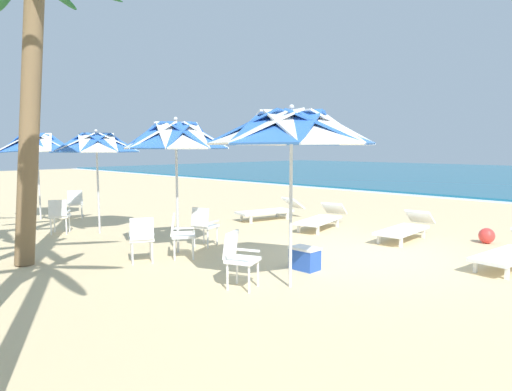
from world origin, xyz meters
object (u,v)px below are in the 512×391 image
Objects in this scene: plastic_chair_4 at (59,214)px; plastic_chair_5 at (75,202)px; beach_umbrella_0 at (291,129)px; beach_umbrella_2 at (96,144)px; sun_lounger_3 at (270,210)px; plastic_chair_3 at (142,237)px; beach_ball at (487,236)px; sun_lounger_1 at (406,228)px; palm_tree_0 at (28,87)px; cooler_box at (305,258)px; sun_lounger_2 at (322,218)px; plastic_chair_2 at (180,233)px; plastic_chair_0 at (239,256)px; plastic_chair_1 at (204,224)px; beach_umbrella_1 at (176,137)px.

plastic_chair_4 and plastic_chair_5 have the same top height.
beach_umbrella_0 is 3.20× the size of plastic_chair_4.
sun_lounger_3 is (1.58, 4.57, -1.94)m from beach_umbrella_2.
plastic_chair_3 is at bearing -72.32° from sun_lounger_3.
beach_ball is (7.27, 5.55, -2.05)m from beach_umbrella_2.
sun_lounger_1 is (5.79, 4.65, -1.94)m from beach_umbrella_2.
palm_tree_0 is (-1.40, -1.36, 2.72)m from plastic_chair_3.
cooler_box is (6.33, 1.74, -0.30)m from plastic_chair_4.
sun_lounger_2 is at bearing 31.89° from plastic_chair_5.
plastic_chair_2 is 3.90m from beach_umbrella_2.
plastic_chair_0 and plastic_chair_4 have the same top height.
beach_umbrella_2 is 5.21m from sun_lounger_3.
plastic_chair_2 reaches higher than beach_ball.
sun_lounger_2 is at bearing -3.64° from sun_lounger_3.
beach_ball is (9.96, 4.99, -0.33)m from plastic_chair_5.
plastic_chair_1 is at bearing 115.67° from plastic_chair_2.
plastic_chair_1 is at bearing -177.46° from cooler_box.
plastic_chair_3 is 3.02m from cooler_box.
sun_lounger_2 is (4.17, 5.18, -0.22)m from plastic_chair_4.
beach_ball is at bearing 37.34° from beach_umbrella_2.
plastic_chair_2 is 1.00× the size of plastic_chair_3.
beach_umbrella_1 is 5.48× the size of cooler_box.
sun_lounger_1 is (8.48, 4.09, -0.22)m from plastic_chair_5.
sun_lounger_1 is at bearing 40.06° from plastic_chair_4.
sun_lounger_2 is at bearing 112.81° from plastic_chair_0.
plastic_chair_2 is 1.00× the size of plastic_chair_5.
sun_lounger_1 is 8.36m from palm_tree_0.
plastic_chair_5 reaches higher than cooler_box.
plastic_chair_1 is at bearing -68.39° from sun_lounger_3.
sun_lounger_3 is (-4.60, 4.51, -2.12)m from beach_umbrella_0.
plastic_chair_1 and plastic_chair_3 have the same top height.
palm_tree_0 reaches higher than plastic_chair_5.
beach_umbrella_0 is 5.54× the size of cooler_box.
plastic_chair_1 is 1.00× the size of plastic_chair_4.
plastic_chair_5 is at bearing -153.39° from beach_ball.
palm_tree_0 reaches higher than plastic_chair_2.
plastic_chair_5 is at bearing 167.45° from plastic_chair_3.
plastic_chair_3 is at bearing -81.63° from plastic_chair_1.
beach_umbrella_1 is at bearing -121.17° from sun_lounger_1.
beach_umbrella_0 is at bearing -101.26° from beach_ball.
beach_umbrella_2 is at bearing -128.67° from sun_lounger_2.
sun_lounger_3 is at bearing 112.46° from plastic_chair_2.
beach_umbrella_1 is 5.62m from sun_lounger_1.
sun_lounger_3 reaches higher than cooler_box.
plastic_chair_4 is 1.00× the size of plastic_chair_5.
beach_umbrella_0 is 1.07× the size of beach_umbrella_2.
sun_lounger_2 is 4.06m from cooler_box.
beach_umbrella_2 is 3.02m from palm_tree_0.
plastic_chair_0 is 0.34× the size of beach_umbrella_2.
palm_tree_0 is (-1.61, -2.07, 2.72)m from plastic_chair_2.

